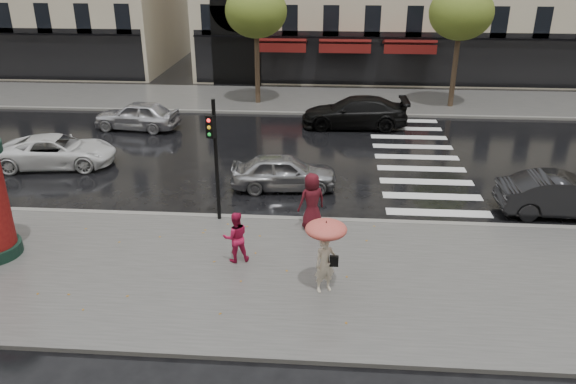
# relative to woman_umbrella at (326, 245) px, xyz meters

# --- Properties ---
(ground) EXTENTS (160.00, 160.00, 0.00)m
(ground) POSITION_rel_woman_umbrella_xyz_m (-2.13, 1.21, -1.48)
(ground) COLOR black
(ground) RESTS_ON ground
(near_sidewalk) EXTENTS (90.00, 7.00, 0.12)m
(near_sidewalk) POSITION_rel_woman_umbrella_xyz_m (-2.13, 0.71, -1.42)
(near_sidewalk) COLOR #474744
(near_sidewalk) RESTS_ON ground
(far_sidewalk) EXTENTS (90.00, 6.00, 0.12)m
(far_sidewalk) POSITION_rel_woman_umbrella_xyz_m (-2.13, 20.21, -1.42)
(far_sidewalk) COLOR #474744
(far_sidewalk) RESTS_ON ground
(near_kerb) EXTENTS (90.00, 0.25, 0.14)m
(near_kerb) POSITION_rel_woman_umbrella_xyz_m (-2.13, 4.21, -1.41)
(near_kerb) COLOR slate
(near_kerb) RESTS_ON ground
(far_kerb) EXTENTS (90.00, 0.25, 0.14)m
(far_kerb) POSITION_rel_woman_umbrella_xyz_m (-2.13, 17.21, -1.41)
(far_kerb) COLOR slate
(far_kerb) RESTS_ON ground
(zebra_crossing) EXTENTS (3.60, 11.75, 0.01)m
(zebra_crossing) POSITION_rel_woman_umbrella_xyz_m (3.87, 10.81, -1.47)
(zebra_crossing) COLOR silver
(zebra_crossing) RESTS_ON ground
(tree_far_left) EXTENTS (3.40, 3.40, 6.64)m
(tree_far_left) POSITION_rel_woman_umbrella_xyz_m (-4.13, 19.21, 3.69)
(tree_far_left) COLOR #38281C
(tree_far_left) RESTS_ON ground
(tree_far_right) EXTENTS (3.40, 3.40, 6.64)m
(tree_far_right) POSITION_rel_woman_umbrella_xyz_m (6.87, 19.21, 3.69)
(tree_far_right) COLOR #38281C
(tree_far_right) RESTS_ON ground
(woman_umbrella) EXTENTS (1.07, 1.07, 2.06)m
(woman_umbrella) POSITION_rel_woman_umbrella_xyz_m (0.00, 0.00, 0.00)
(woman_umbrella) COLOR beige
(woman_umbrella) RESTS_ON near_sidewalk
(woman_red) EXTENTS (0.88, 0.78, 1.51)m
(woman_red) POSITION_rel_woman_umbrella_xyz_m (-2.55, 1.34, -0.60)
(woman_red) COLOR #B71642
(woman_red) RESTS_ON near_sidewalk
(man_burgundy) EXTENTS (1.07, 0.94, 1.84)m
(man_burgundy) POSITION_rel_woman_umbrella_xyz_m (-0.47, 3.61, -0.44)
(man_burgundy) COLOR #4A0E16
(man_burgundy) RESTS_ON near_sidewalk
(traffic_light) EXTENTS (0.30, 0.40, 4.05)m
(traffic_light) POSITION_rel_woman_umbrella_xyz_m (-3.58, 3.93, 1.10)
(traffic_light) COLOR black
(traffic_light) RESTS_ON near_sidewalk
(car_silver) EXTENTS (4.08, 1.92, 1.35)m
(car_silver) POSITION_rel_woman_umbrella_xyz_m (-1.64, 6.97, -0.80)
(car_silver) COLOR #999A9D
(car_silver) RESTS_ON ground
(car_darkgrey) EXTENTS (4.30, 1.50, 1.42)m
(car_darkgrey) POSITION_rel_woman_umbrella_xyz_m (7.99, 5.41, -0.77)
(car_darkgrey) COLOR black
(car_darkgrey) RESTS_ON ground
(car_white) EXTENTS (4.90, 2.71, 1.30)m
(car_white) POSITION_rel_woman_umbrella_xyz_m (-11.20, 8.64, -0.83)
(car_white) COLOR white
(car_white) RESTS_ON ground
(car_black) EXTENTS (5.33, 2.26, 1.53)m
(car_black) POSITION_rel_woman_umbrella_xyz_m (1.28, 15.11, -0.71)
(car_black) COLOR black
(car_black) RESTS_ON ground
(car_far_silver) EXTENTS (4.33, 2.11, 1.42)m
(car_far_silver) POSITION_rel_woman_umbrella_xyz_m (-9.56, 13.95, -0.77)
(car_far_silver) COLOR #BCBCC1
(car_far_silver) RESTS_ON ground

